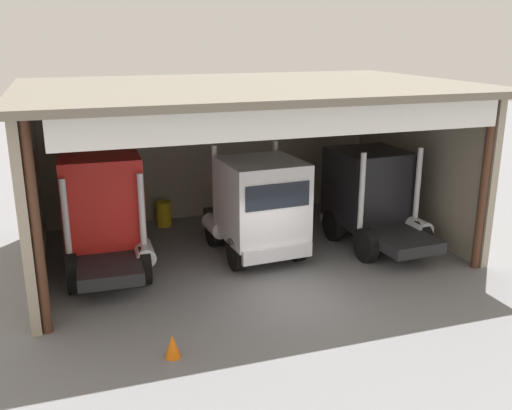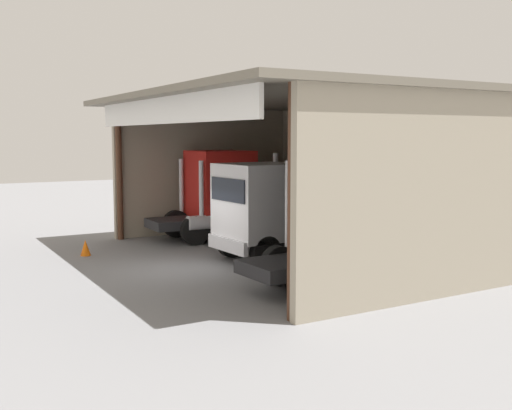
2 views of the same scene
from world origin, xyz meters
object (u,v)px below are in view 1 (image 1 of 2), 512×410
(truck_black_yard_outside, at_px, (372,195))
(oil_drum, at_px, (164,214))
(truck_red_center_left_bay, at_px, (104,212))
(truck_white_center_right_bay, at_px, (258,206))
(tool_cart, at_px, (278,207))
(traffic_cone, at_px, (173,346))

(truck_black_yard_outside, height_order, oil_drum, truck_black_yard_outside)
(truck_red_center_left_bay, xyz_separation_m, truck_white_center_right_bay, (4.71, -0.42, -0.15))
(truck_red_center_left_bay, height_order, truck_black_yard_outside, truck_red_center_left_bay)
(oil_drum, height_order, tool_cart, tool_cart)
(truck_white_center_right_bay, xyz_separation_m, truck_black_yard_outside, (4.10, -0.04, -0.02))
(truck_red_center_left_bay, bearing_deg, traffic_cone, -78.68)
(truck_white_center_right_bay, height_order, tool_cart, truck_white_center_right_bay)
(truck_red_center_left_bay, relative_size, truck_white_center_right_bay, 0.88)
(truck_white_center_right_bay, xyz_separation_m, traffic_cone, (-3.76, -5.12, -1.45))
(truck_red_center_left_bay, height_order, tool_cart, truck_red_center_left_bay)
(truck_red_center_left_bay, height_order, traffic_cone, truck_red_center_left_bay)
(truck_white_center_right_bay, distance_m, truck_black_yard_outside, 4.10)
(tool_cart, bearing_deg, truck_red_center_left_bay, -156.15)
(traffic_cone, bearing_deg, truck_red_center_left_bay, 99.68)
(traffic_cone, bearing_deg, oil_drum, 81.24)
(truck_red_center_left_bay, bearing_deg, tool_cart, 25.49)
(oil_drum, relative_size, traffic_cone, 1.67)
(truck_black_yard_outside, bearing_deg, traffic_cone, -149.42)
(oil_drum, relative_size, tool_cart, 0.94)
(truck_black_yard_outside, xyz_separation_m, traffic_cone, (-7.86, -5.08, -1.44))
(truck_red_center_left_bay, distance_m, truck_white_center_right_bay, 4.73)
(tool_cart, relative_size, traffic_cone, 1.79)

